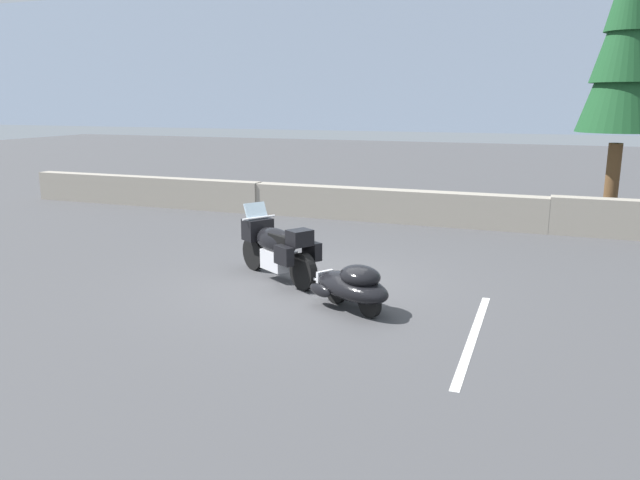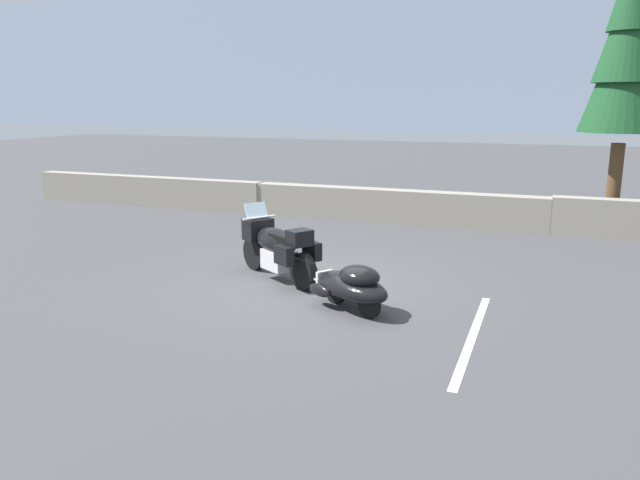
% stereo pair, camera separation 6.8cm
% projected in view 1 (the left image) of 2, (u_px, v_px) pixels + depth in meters
% --- Properties ---
extents(ground_plane, '(80.00, 80.00, 0.00)m').
position_uv_depth(ground_plane, '(308.00, 284.00, 10.96)').
color(ground_plane, '#424244').
extents(stone_guard_wall, '(24.00, 0.56, 0.94)m').
position_uv_depth(stone_guard_wall, '(396.00, 206.00, 16.46)').
color(stone_guard_wall, gray).
rests_on(stone_guard_wall, ground).
extents(distant_ridgeline, '(240.00, 80.00, 16.00)m').
position_uv_depth(distant_ridgeline, '(530.00, 71.00, 96.98)').
color(distant_ridgeline, '#99A8BF').
rests_on(distant_ridgeline, ground).
extents(touring_motorcycle, '(2.02, 1.47, 1.33)m').
position_uv_depth(touring_motorcycle, '(277.00, 246.00, 11.16)').
color(touring_motorcycle, black).
rests_on(touring_motorcycle, ground).
extents(car_shaped_trailer, '(2.05, 1.49, 0.76)m').
position_uv_depth(car_shaped_trailer, '(353.00, 285.00, 9.51)').
color(car_shaped_trailer, black).
rests_on(car_shaped_trailer, ground).
extents(pine_tree_tall, '(2.10, 2.10, 7.47)m').
position_uv_depth(pine_tree_tall, '(627.00, 41.00, 15.25)').
color(pine_tree_tall, brown).
rests_on(pine_tree_tall, ground).
extents(parking_stripe_marker, '(0.12, 3.60, 0.01)m').
position_uv_depth(parking_stripe_marker, '(473.00, 336.00, 8.54)').
color(parking_stripe_marker, silver).
rests_on(parking_stripe_marker, ground).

